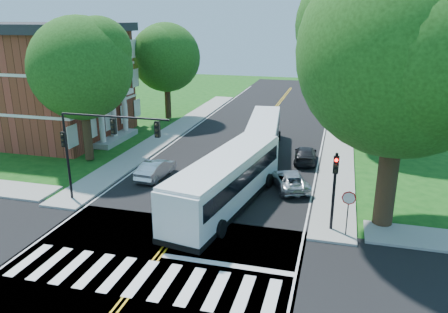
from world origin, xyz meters
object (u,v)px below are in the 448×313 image
(hatchback, at_px, (156,169))
(suv, at_px, (290,180))
(signal_nw, at_px, (98,138))
(dark_sedan, at_px, (305,154))
(bus_lead, at_px, (226,181))
(bus_follow, at_px, (264,134))
(signal_ne, at_px, (335,182))

(hatchback, relative_size, suv, 0.93)
(signal_nw, bearing_deg, dark_sedan, 45.76)
(signal_nw, relative_size, bus_lead, 0.56)
(bus_follow, height_order, suv, bus_follow)
(bus_follow, relative_size, hatchback, 2.84)
(signal_ne, bearing_deg, bus_lead, 165.02)
(bus_follow, bearing_deg, signal_ne, 108.00)
(signal_ne, bearing_deg, hatchback, 157.52)
(signal_ne, bearing_deg, dark_sedan, 101.72)
(bus_lead, bearing_deg, signal_ne, 174.43)
(signal_ne, xyz_separation_m, suv, (-2.99, 5.74, -2.34))
(signal_nw, distance_m, bus_follow, 16.17)
(signal_nw, bearing_deg, bus_lead, 12.88)
(signal_nw, distance_m, bus_lead, 8.24)
(signal_nw, distance_m, signal_ne, 14.13)
(suv, relative_size, dark_sedan, 1.02)
(bus_lead, xyz_separation_m, dark_sedan, (3.99, 10.16, -1.08))
(bus_follow, relative_size, dark_sedan, 2.69)
(signal_ne, relative_size, hatchback, 1.07)
(signal_nw, distance_m, suv, 13.02)
(signal_nw, height_order, bus_follow, signal_nw)
(suv, bearing_deg, bus_lead, 28.10)
(bus_follow, height_order, hatchback, bus_follow)
(hatchback, xyz_separation_m, suv, (9.79, 0.45, -0.06))
(dark_sedan, bearing_deg, hatchback, 29.56)
(suv, bearing_deg, bus_follow, -88.90)
(bus_lead, distance_m, hatchback, 7.33)
(suv, height_order, dark_sedan, dark_sedan)
(hatchback, bearing_deg, suv, -172.88)
(hatchback, relative_size, dark_sedan, 0.95)
(bus_follow, bearing_deg, dark_sedan, 145.92)
(bus_follow, distance_m, dark_sedan, 4.45)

